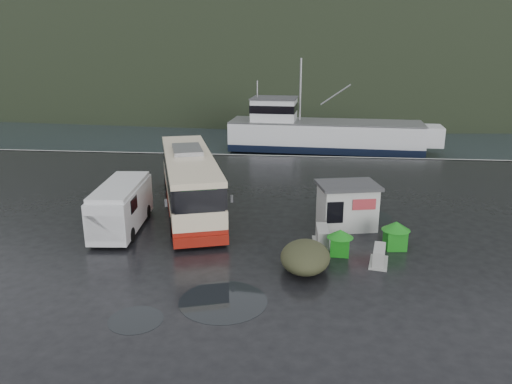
# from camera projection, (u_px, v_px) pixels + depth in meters

# --- Properties ---
(ground) EXTENTS (160.00, 160.00, 0.00)m
(ground) POSITION_uv_depth(u_px,v_px,m) (242.00, 238.00, 26.23)
(ground) COLOR black
(ground) RESTS_ON ground
(harbor_water) EXTENTS (300.00, 180.00, 0.02)m
(harbor_water) POSITION_uv_depth(u_px,v_px,m) (294.00, 82.00, 131.08)
(harbor_water) COLOR black
(harbor_water) RESTS_ON ground
(quay_edge) EXTENTS (160.00, 0.60, 1.50)m
(quay_edge) POSITION_uv_depth(u_px,v_px,m) (270.00, 156.00, 45.30)
(quay_edge) COLOR #999993
(quay_edge) RESTS_ON ground
(headland) EXTENTS (780.00, 540.00, 570.00)m
(headland) POSITION_uv_depth(u_px,v_px,m) (320.00, 62.00, 263.58)
(headland) COLOR black
(headland) RESTS_ON ground
(coach_bus) EXTENTS (7.01, 13.42, 3.69)m
(coach_bus) POSITION_uv_depth(u_px,v_px,m) (191.00, 209.00, 30.70)
(coach_bus) COLOR beige
(coach_bus) RESTS_ON ground
(white_van) EXTENTS (2.64, 6.36, 2.60)m
(white_van) POSITION_uv_depth(u_px,v_px,m) (123.00, 229.00, 27.46)
(white_van) COLOR silver
(white_van) RESTS_ON ground
(waste_bin_left) EXTENTS (0.99, 0.99, 1.28)m
(waste_bin_left) POSITION_uv_depth(u_px,v_px,m) (339.00, 254.00, 24.19)
(waste_bin_left) COLOR #157815
(waste_bin_left) RESTS_ON ground
(waste_bin_right) EXTENTS (1.12, 1.12, 1.41)m
(waste_bin_right) POSITION_uv_depth(u_px,v_px,m) (394.00, 248.00, 24.91)
(waste_bin_right) COLOR #157815
(waste_bin_right) RESTS_ON ground
(dome_tent) EXTENTS (2.37, 3.23, 1.23)m
(dome_tent) POSITION_uv_depth(u_px,v_px,m) (305.00, 269.00, 22.58)
(dome_tent) COLOR #343620
(dome_tent) RESTS_ON ground
(ticket_kiosk) EXTENTS (3.67, 3.08, 2.51)m
(ticket_kiosk) POSITION_uv_depth(u_px,v_px,m) (346.00, 227.00, 27.77)
(ticket_kiosk) COLOR #B7B7B2
(ticket_kiosk) RESTS_ON ground
(jersey_barrier_a) EXTENTS (0.98, 1.83, 0.89)m
(jersey_barrier_a) POSITION_uv_depth(u_px,v_px,m) (322.00, 244.00, 25.41)
(jersey_barrier_a) COLOR #999993
(jersey_barrier_a) RESTS_ON ground
(jersey_barrier_b) EXTENTS (1.10, 1.74, 0.81)m
(jersey_barrier_b) POSITION_uv_depth(u_px,v_px,m) (378.00, 264.00, 23.16)
(jersey_barrier_b) COLOR #999993
(jersey_barrier_b) RESTS_ON ground
(fishing_trawler) EXTENTS (24.35, 6.84, 9.62)m
(fishing_trawler) POSITION_uv_depth(u_px,v_px,m) (325.00, 138.00, 53.73)
(fishing_trawler) COLOR silver
(fishing_trawler) RESTS_ON ground
(puddles) EXTENTS (12.28, 15.02, 0.01)m
(puddles) POSITION_uv_depth(u_px,v_px,m) (279.00, 264.00, 23.16)
(puddles) COLOR black
(puddles) RESTS_ON ground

